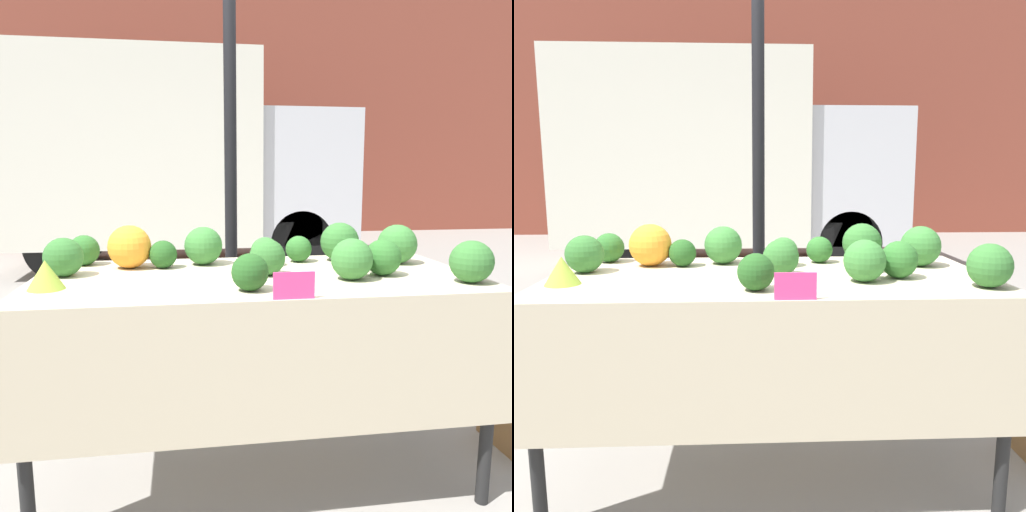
% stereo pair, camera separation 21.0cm
% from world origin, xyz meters
% --- Properties ---
extents(ground_plane, '(40.00, 40.00, 0.00)m').
position_xyz_m(ground_plane, '(0.00, 0.00, 0.00)').
color(ground_plane, gray).
extents(building_facade, '(16.00, 0.60, 6.08)m').
position_xyz_m(building_facade, '(0.00, 9.18, 3.04)').
color(building_facade, brown).
rests_on(building_facade, ground_plane).
extents(tent_pole, '(0.07, 0.07, 2.30)m').
position_xyz_m(tent_pole, '(-0.03, 0.77, 1.15)').
color(tent_pole, black).
rests_on(tent_pole, ground_plane).
extents(parked_truck, '(4.59, 2.05, 2.83)m').
position_xyz_m(parked_truck, '(-0.42, 5.18, 1.50)').
color(parked_truck, silver).
rests_on(parked_truck, ground_plane).
extents(market_table, '(1.84, 0.89, 0.88)m').
position_xyz_m(market_table, '(0.00, -0.07, 0.77)').
color(market_table, beige).
rests_on(market_table, ground_plane).
extents(orange_cauliflower, '(0.20, 0.20, 0.20)m').
position_xyz_m(orange_cauliflower, '(-0.54, 0.23, 0.98)').
color(orange_cauliflower, orange).
rests_on(orange_cauliflower, market_table).
extents(romanesco_head, '(0.14, 0.14, 0.11)m').
position_xyz_m(romanesco_head, '(-0.81, -0.16, 0.94)').
color(romanesco_head, '#93B238').
rests_on(romanesco_head, market_table).
extents(broccoli_head_0, '(0.18, 0.18, 0.18)m').
position_xyz_m(broccoli_head_0, '(-0.21, 0.27, 0.97)').
color(broccoli_head_0, '#387533').
rests_on(broccoli_head_0, market_table).
extents(broccoli_head_1, '(0.16, 0.16, 0.16)m').
position_xyz_m(broccoli_head_1, '(-0.80, 0.08, 0.96)').
color(broccoli_head_1, '#336B2D').
rests_on(broccoli_head_1, market_table).
extents(broccoli_head_2, '(0.19, 0.19, 0.19)m').
position_xyz_m(broccoli_head_2, '(0.46, 0.28, 0.98)').
color(broccoli_head_2, '#336B2D').
rests_on(broccoli_head_2, market_table).
extents(broccoli_head_3, '(0.13, 0.13, 0.13)m').
position_xyz_m(broccoli_head_3, '(-0.39, 0.21, 0.95)').
color(broccoli_head_3, '#23511E').
rests_on(broccoli_head_3, market_table).
extents(broccoli_head_4, '(0.14, 0.14, 0.14)m').
position_xyz_m(broccoli_head_4, '(-0.76, 0.34, 0.95)').
color(broccoli_head_4, '#2D6628').
rests_on(broccoli_head_4, market_table).
extents(broccoli_head_5, '(0.17, 0.17, 0.17)m').
position_xyz_m(broccoli_head_5, '(0.37, -0.16, 0.97)').
color(broccoli_head_5, '#387533').
rests_on(broccoli_head_5, market_table).
extents(broccoli_head_6, '(0.14, 0.14, 0.14)m').
position_xyz_m(broccoli_head_6, '(-0.07, -0.29, 0.95)').
color(broccoli_head_6, '#23511E').
rests_on(broccoli_head_6, market_table).
extents(broccoli_head_7, '(0.13, 0.13, 0.13)m').
position_xyz_m(broccoli_head_7, '(0.44, 0.06, 0.95)').
color(broccoli_head_7, '#23511E').
rests_on(broccoli_head_7, market_table).
extents(broccoli_head_8, '(0.13, 0.13, 0.13)m').
position_xyz_m(broccoli_head_8, '(0.25, 0.28, 0.95)').
color(broccoli_head_8, '#2D6628').
rests_on(broccoli_head_8, market_table).
extents(broccoli_head_9, '(0.15, 0.15, 0.15)m').
position_xyz_m(broccoli_head_9, '(0.04, -0.02, 0.96)').
color(broccoli_head_9, '#336B2D').
rests_on(broccoli_head_9, market_table).
extents(broccoli_head_10, '(0.15, 0.15, 0.15)m').
position_xyz_m(broccoli_head_10, '(0.52, -0.09, 0.96)').
color(broccoli_head_10, '#2D6628').
rests_on(broccoli_head_10, market_table).
extents(broccoli_head_11, '(0.19, 0.19, 0.19)m').
position_xyz_m(broccoli_head_11, '(0.70, 0.17, 0.98)').
color(broccoli_head_11, '#387533').
rests_on(broccoli_head_11, market_table).
extents(broccoli_head_12, '(0.13, 0.13, 0.13)m').
position_xyz_m(broccoli_head_12, '(0.07, 0.19, 0.95)').
color(broccoli_head_12, '#387533').
rests_on(broccoli_head_12, market_table).
extents(broccoli_head_13, '(0.17, 0.17, 0.17)m').
position_xyz_m(broccoli_head_13, '(0.81, -0.28, 0.97)').
color(broccoli_head_13, '#336B2D').
rests_on(broccoli_head_13, market_table).
extents(price_sign, '(0.14, 0.01, 0.10)m').
position_xyz_m(price_sign, '(0.07, -0.43, 0.93)').
color(price_sign, '#E53D84').
rests_on(price_sign, market_table).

